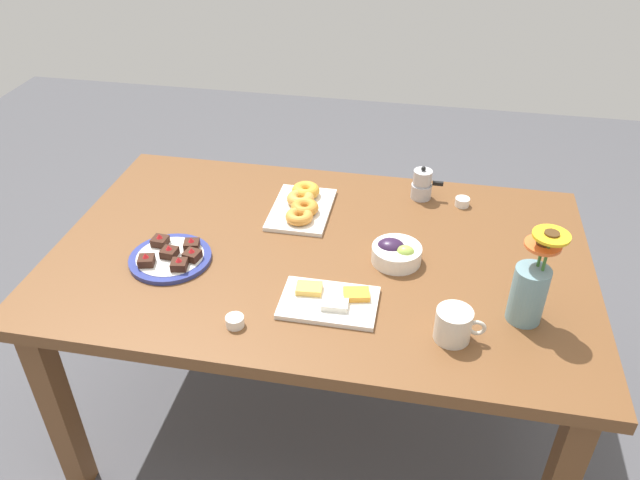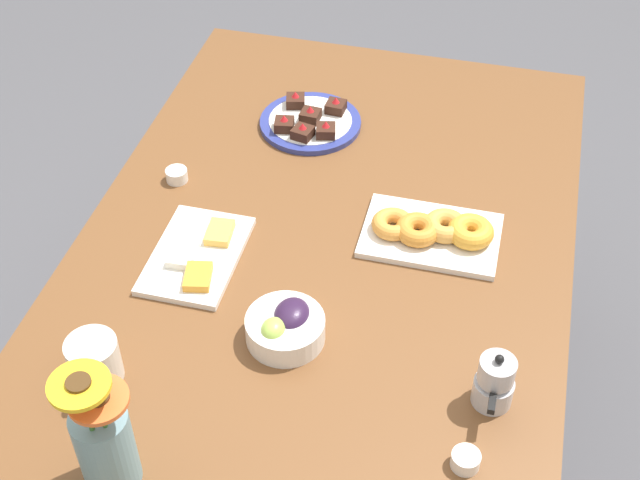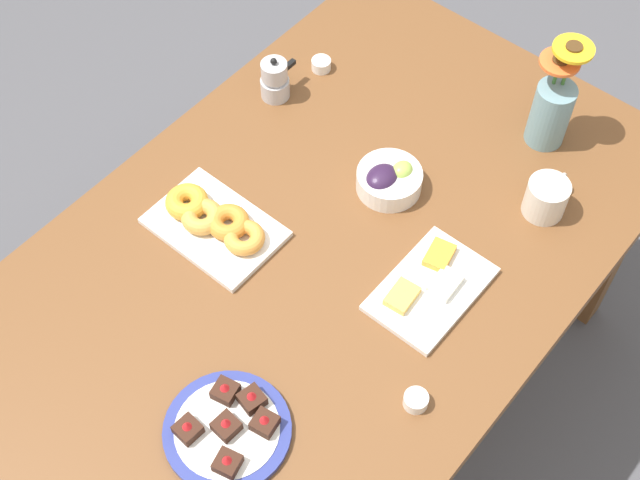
# 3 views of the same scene
# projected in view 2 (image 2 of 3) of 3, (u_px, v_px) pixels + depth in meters

# --- Properties ---
(ground_plane) EXTENTS (6.00, 6.00, 0.00)m
(ground_plane) POSITION_uv_depth(u_px,v_px,m) (320.00, 459.00, 2.31)
(ground_plane) COLOR #4C4C51
(dining_table) EXTENTS (1.60, 1.00, 0.74)m
(dining_table) POSITION_uv_depth(u_px,v_px,m) (320.00, 284.00, 1.86)
(dining_table) COLOR brown
(dining_table) RESTS_ON ground_plane
(coffee_mug) EXTENTS (0.13, 0.09, 0.09)m
(coffee_mug) POSITION_uv_depth(u_px,v_px,m) (94.00, 361.00, 1.54)
(coffee_mug) COLOR beige
(coffee_mug) RESTS_ON dining_table
(grape_bowl) EXTENTS (0.15, 0.15, 0.07)m
(grape_bowl) POSITION_uv_depth(u_px,v_px,m) (286.00, 326.00, 1.62)
(grape_bowl) COLOR white
(grape_bowl) RESTS_ON dining_table
(cheese_platter) EXTENTS (0.26, 0.17, 0.03)m
(cheese_platter) POSITION_uv_depth(u_px,v_px,m) (197.00, 255.00, 1.78)
(cheese_platter) COLOR white
(cheese_platter) RESTS_ON dining_table
(croissant_platter) EXTENTS (0.19, 0.28, 0.05)m
(croissant_platter) POSITION_uv_depth(u_px,v_px,m) (433.00, 231.00, 1.82)
(croissant_platter) COLOR white
(croissant_platter) RESTS_ON dining_table
(jam_cup_honey) EXTENTS (0.05, 0.05, 0.03)m
(jam_cup_honey) POSITION_uv_depth(u_px,v_px,m) (466.00, 460.00, 1.43)
(jam_cup_honey) COLOR white
(jam_cup_honey) RESTS_ON dining_table
(jam_cup_berry) EXTENTS (0.05, 0.05, 0.03)m
(jam_cup_berry) POSITION_uv_depth(u_px,v_px,m) (177.00, 175.00, 1.96)
(jam_cup_berry) COLOR white
(jam_cup_berry) RESTS_ON dining_table
(dessert_plate) EXTENTS (0.24, 0.24, 0.05)m
(dessert_plate) POSITION_uv_depth(u_px,v_px,m) (310.00, 122.00, 2.11)
(dessert_plate) COLOR navy
(dessert_plate) RESTS_ON dining_table
(flower_vase) EXTENTS (0.11, 0.11, 0.27)m
(flower_vase) POSITION_uv_depth(u_px,v_px,m) (105.00, 443.00, 1.36)
(flower_vase) COLOR #6B939E
(flower_vase) RESTS_ON dining_table
(moka_pot) EXTENTS (0.11, 0.07, 0.12)m
(moka_pot) POSITION_uv_depth(u_px,v_px,m) (494.00, 383.00, 1.50)
(moka_pot) COLOR #B7B7BC
(moka_pot) RESTS_ON dining_table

